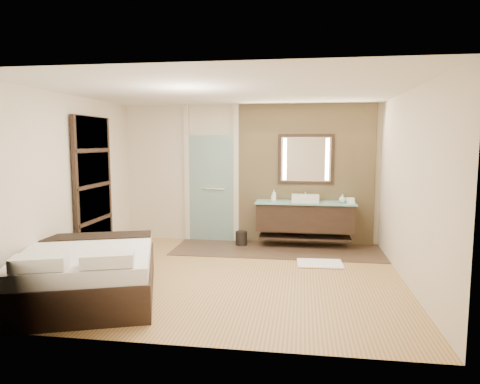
% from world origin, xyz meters
% --- Properties ---
extents(floor, '(5.00, 5.00, 0.00)m').
position_xyz_m(floor, '(0.00, 0.00, 0.00)').
color(floor, olive).
rests_on(floor, ground).
extents(tile_strip, '(3.80, 1.30, 0.01)m').
position_xyz_m(tile_strip, '(0.60, 1.60, 0.01)').
color(tile_strip, '#3B2E20').
rests_on(tile_strip, floor).
extents(stone_wall, '(2.60, 0.08, 2.70)m').
position_xyz_m(stone_wall, '(1.10, 2.21, 1.35)').
color(stone_wall, tan).
rests_on(stone_wall, floor).
extents(vanity, '(1.85, 0.55, 0.88)m').
position_xyz_m(vanity, '(1.10, 1.92, 0.58)').
color(vanity, black).
rests_on(vanity, stone_wall).
extents(mirror_unit, '(1.06, 0.04, 0.96)m').
position_xyz_m(mirror_unit, '(1.10, 2.16, 1.65)').
color(mirror_unit, black).
rests_on(mirror_unit, stone_wall).
extents(frosted_door, '(1.10, 0.12, 2.70)m').
position_xyz_m(frosted_door, '(-0.75, 2.20, 1.14)').
color(frosted_door, silver).
rests_on(frosted_door, floor).
extents(shoji_partition, '(0.06, 1.20, 2.40)m').
position_xyz_m(shoji_partition, '(-2.43, 0.60, 1.21)').
color(shoji_partition, black).
rests_on(shoji_partition, floor).
extents(bed, '(2.18, 2.43, 0.78)m').
position_xyz_m(bed, '(-1.65, -1.16, 0.32)').
color(bed, black).
rests_on(bed, floor).
extents(bath_mat, '(0.75, 0.54, 0.02)m').
position_xyz_m(bath_mat, '(1.34, 0.77, 0.02)').
color(bath_mat, white).
rests_on(bath_mat, floor).
extents(waste_bin, '(0.24, 0.24, 0.27)m').
position_xyz_m(waste_bin, '(-0.10, 1.85, 0.14)').
color(waste_bin, black).
rests_on(waste_bin, floor).
extents(tissue_box, '(0.12, 0.12, 0.10)m').
position_xyz_m(tissue_box, '(1.92, 1.81, 0.92)').
color(tissue_box, white).
rests_on(tissue_box, vanity).
extents(soap_bottle_a, '(0.10, 0.10, 0.22)m').
position_xyz_m(soap_bottle_a, '(0.52, 1.91, 0.97)').
color(soap_bottle_a, white).
rests_on(soap_bottle_a, vanity).
extents(soap_bottle_b, '(0.08, 0.08, 0.16)m').
position_xyz_m(soap_bottle_b, '(0.50, 1.93, 0.95)').
color(soap_bottle_b, '#B2B2B2').
rests_on(soap_bottle_b, vanity).
extents(soap_bottle_c, '(0.16, 0.16, 0.16)m').
position_xyz_m(soap_bottle_c, '(1.78, 1.88, 0.94)').
color(soap_bottle_c, '#ABD7D5').
rests_on(soap_bottle_c, vanity).
extents(cup, '(0.14, 0.14, 0.09)m').
position_xyz_m(cup, '(1.89, 1.90, 0.91)').
color(cup, silver).
rests_on(cup, vanity).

